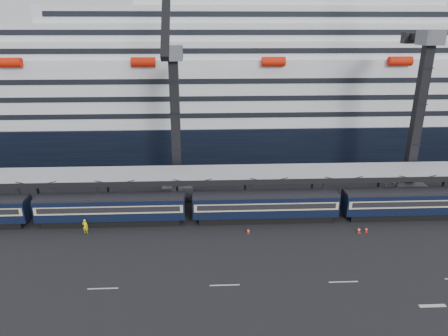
% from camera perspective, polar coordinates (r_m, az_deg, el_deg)
% --- Properties ---
extents(ground, '(260.00, 260.00, 0.00)m').
position_cam_1_polar(ground, '(47.29, 17.47, -12.39)').
color(ground, black).
rests_on(ground, ground).
extents(lane_markings, '(111.00, 4.27, 0.02)m').
position_cam_1_polar(lane_markings, '(46.81, 29.41, -14.53)').
color(lane_markings, beige).
rests_on(lane_markings, ground).
extents(train, '(133.05, 3.00, 4.05)m').
position_cam_1_polar(train, '(53.50, 9.47, -5.18)').
color(train, black).
rests_on(train, ground).
extents(canopy, '(130.00, 6.25, 5.53)m').
position_cam_1_polar(canopy, '(57.08, 13.40, -0.57)').
color(canopy, '#A1A3AA').
rests_on(canopy, ground).
extents(cruise_ship, '(214.09, 28.84, 34.00)m').
position_cam_1_polar(cruise_ship, '(85.61, 7.31, 11.24)').
color(cruise_ship, black).
rests_on(cruise_ship, ground).
extents(crane_dark_near, '(4.50, 17.75, 35.08)m').
position_cam_1_polar(crane_dark_near, '(57.62, -6.99, 6.93)').
color(crane_dark_near, '#515459').
rests_on(crane_dark_near, ground).
extents(crane_dark_mid, '(4.50, 18.24, 39.64)m').
position_cam_1_polar(crane_dark_mid, '(63.97, 26.26, 7.63)').
color(crane_dark_mid, '#515459').
rests_on(crane_dark_mid, ground).
extents(worker, '(0.75, 0.54, 1.91)m').
position_cam_1_polar(worker, '(52.90, -19.21, -7.86)').
color(worker, '#FFEF0D').
rests_on(worker, ground).
extents(traffic_cone_c, '(0.37, 0.37, 0.74)m').
position_cam_1_polar(traffic_cone_c, '(50.29, 3.49, -8.95)').
color(traffic_cone_c, red).
rests_on(traffic_cone_c, ground).
extents(traffic_cone_d, '(0.34, 0.34, 0.69)m').
position_cam_1_polar(traffic_cone_d, '(53.62, 19.67, -8.27)').
color(traffic_cone_d, red).
rests_on(traffic_cone_d, ground).
extents(traffic_cone_e, '(0.43, 0.43, 0.86)m').
position_cam_1_polar(traffic_cone_e, '(53.08, 18.72, -8.35)').
color(traffic_cone_e, red).
rests_on(traffic_cone_e, ground).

